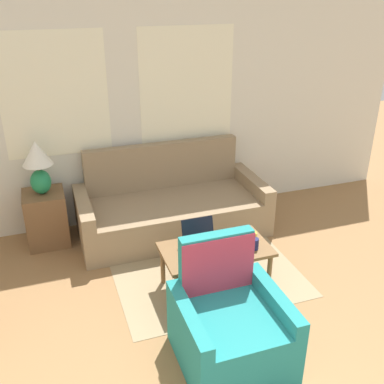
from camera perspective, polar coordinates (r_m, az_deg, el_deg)
wall_back at (r=5.14m, az=-7.61°, el=10.13°), size 6.80×0.06×2.60m
rug at (r=4.78m, az=0.40°, el=-8.07°), size 1.77×2.05×0.01m
couch at (r=5.15m, az=-2.69°, el=-2.06°), size 2.09×0.93×0.94m
armchair at (r=3.52m, az=4.70°, el=-16.65°), size 0.78×0.78×0.92m
side_table at (r=5.12m, az=-17.99°, el=-3.17°), size 0.43×0.43×0.60m
table_lamp at (r=4.86m, az=-18.99°, el=3.53°), size 0.31×0.31×0.58m
coffee_table at (r=4.13m, az=3.02°, el=-7.70°), size 0.98×0.55×0.43m
laptop at (r=4.08m, az=1.16°, el=-6.37°), size 0.30×0.29×0.24m
cup_navy at (r=4.23m, az=7.67°, el=-5.61°), size 0.08×0.08×0.08m
cup_yellow at (r=4.10m, az=7.93°, el=-6.54°), size 0.08×0.08×0.10m
snack_bowl at (r=4.19m, az=5.22°, el=-5.88°), size 0.17×0.17×0.07m
tv_remote at (r=4.34m, az=6.50°, el=-5.13°), size 0.09×0.16×0.02m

